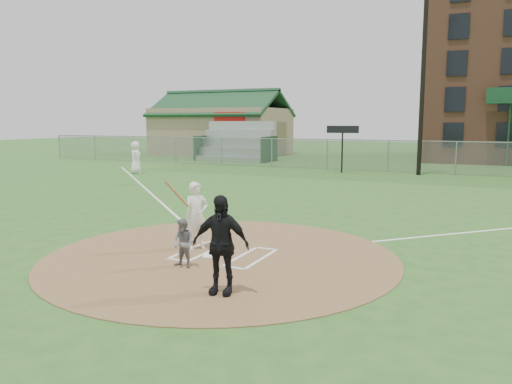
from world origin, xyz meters
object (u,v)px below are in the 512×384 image
at_px(umpire, 220,245).
at_px(home_plate, 212,256).
at_px(catcher, 183,243).
at_px(batter_at_plate, 196,215).
at_px(ondeck_player, 136,157).

bearing_deg(umpire, home_plate, 113.91).
height_order(catcher, umpire, umpire).
relative_size(home_plate, batter_at_plate, 0.23).
relative_size(umpire, batter_at_plate, 1.05).
distance_m(umpire, batter_at_plate, 3.39).
bearing_deg(catcher, umpire, -31.18).
xyz_separation_m(home_plate, catcher, (-0.10, -1.04, 0.52)).
height_order(ondeck_player, batter_at_plate, ondeck_player).
bearing_deg(catcher, ondeck_player, 135.86).
bearing_deg(batter_at_plate, home_plate, -34.10).
xyz_separation_m(catcher, batter_at_plate, (-0.59, 1.51, 0.31)).
xyz_separation_m(catcher, umpire, (1.54, -1.12, 0.39)).
height_order(home_plate, umpire, umpire).
height_order(umpire, ondeck_player, ondeck_player).
distance_m(home_plate, umpire, 2.75).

